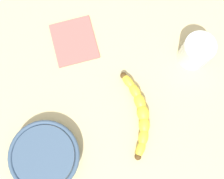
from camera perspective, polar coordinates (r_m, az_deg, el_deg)
wooden_tabletop at (r=83.88cm, az=0.31°, el=-1.23°), size 120.00×120.00×3.00cm
banana at (r=80.27cm, az=5.25°, el=-4.57°), size 21.63×12.20×3.31cm
smoothie_glass at (r=84.19cm, az=15.70°, el=6.97°), size 8.32×8.32×8.75cm
ceramic_bowl at (r=80.06cm, az=-12.64°, el=-12.22°), size 18.16×18.16×4.65cm
folded_napkin at (r=87.02cm, az=-7.20°, el=9.08°), size 17.42×17.04×0.60cm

